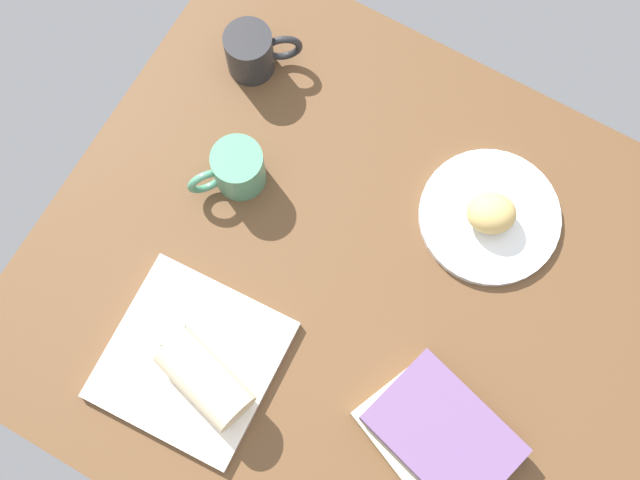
# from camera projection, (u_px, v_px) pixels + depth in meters

# --- Properties ---
(dining_table) EXTENTS (1.10, 0.90, 0.04)m
(dining_table) POSITION_uv_depth(u_px,v_px,m) (382.00, 305.00, 1.34)
(dining_table) COLOR brown
(dining_table) RESTS_ON ground
(round_plate) EXTENTS (0.23, 0.23, 0.01)m
(round_plate) POSITION_uv_depth(u_px,v_px,m) (490.00, 216.00, 1.35)
(round_plate) COLOR white
(round_plate) RESTS_ON dining_table
(scone_pastry) EXTENTS (0.10, 0.09, 0.06)m
(scone_pastry) POSITION_uv_depth(u_px,v_px,m) (491.00, 213.00, 1.32)
(scone_pastry) COLOR #D7B467
(scone_pastry) RESTS_ON round_plate
(square_plate) EXTENTS (0.26, 0.26, 0.02)m
(square_plate) POSITION_uv_depth(u_px,v_px,m) (191.00, 360.00, 1.29)
(square_plate) COLOR silver
(square_plate) RESTS_ON dining_table
(sauce_cup) EXTENTS (0.05, 0.05, 0.02)m
(sauce_cup) POSITION_uv_depth(u_px,v_px,m) (168.00, 329.00, 1.28)
(sauce_cup) COLOR silver
(sauce_cup) RESTS_ON square_plate
(breakfast_wrap) EXTENTS (0.16, 0.11, 0.07)m
(breakfast_wrap) POSITION_uv_depth(u_px,v_px,m) (205.00, 379.00, 1.24)
(breakfast_wrap) COLOR beige
(breakfast_wrap) RESTS_ON square_plate
(book_stack) EXTENTS (0.26, 0.22, 0.05)m
(book_stack) POSITION_uv_depth(u_px,v_px,m) (438.00, 435.00, 1.24)
(book_stack) COLOR beige
(book_stack) RESTS_ON dining_table
(coffee_mug) EXTENTS (0.11, 0.10, 0.09)m
(coffee_mug) POSITION_uv_depth(u_px,v_px,m) (252.00, 52.00, 1.39)
(coffee_mug) COLOR #262628
(coffee_mug) RESTS_ON dining_table
(second_mug) EXTENTS (0.10, 0.12, 0.09)m
(second_mug) POSITION_uv_depth(u_px,v_px,m) (236.00, 169.00, 1.34)
(second_mug) COLOR #4C8C6B
(second_mug) RESTS_ON dining_table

